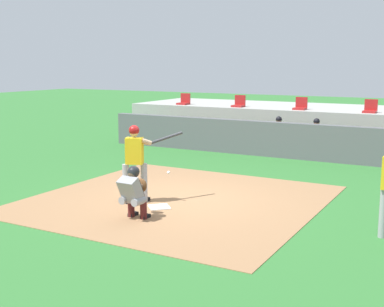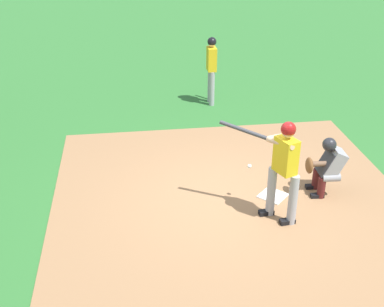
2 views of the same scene
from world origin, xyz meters
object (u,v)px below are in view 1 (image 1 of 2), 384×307
at_px(home_plate, 159,207).
at_px(stadium_seat_3, 370,109).
at_px(stadium_seat_0, 184,101).
at_px(stadium_seat_2, 300,106).
at_px(stadium_seat_1, 239,104).
at_px(catcher_crouched, 134,191).
at_px(batter_at_plate, 136,159).
at_px(dugout_player_0, 277,134).
at_px(dugout_player_1, 315,137).

bearing_deg(home_plate, stadium_seat_3, 75.67).
bearing_deg(stadium_seat_0, stadium_seat_2, 0.00).
height_order(home_plate, stadium_seat_3, stadium_seat_3).
bearing_deg(stadium_seat_1, home_plate, -75.67).
xyz_separation_m(stadium_seat_1, stadium_seat_2, (2.60, 0.00, 0.00)).
bearing_deg(stadium_seat_2, stadium_seat_0, 180.00).
relative_size(catcher_crouched, stadium_seat_0, 3.78).
height_order(home_plate, batter_at_plate, batter_at_plate).
distance_m(catcher_crouched, stadium_seat_0, 12.32).
relative_size(dugout_player_0, stadium_seat_0, 2.71).
bearing_deg(stadium_seat_0, batter_at_plate, -65.84).
distance_m(home_plate, dugout_player_0, 8.17).
bearing_deg(catcher_crouched, stadium_seat_3, 76.86).
height_order(catcher_crouched, dugout_player_1, dugout_player_1).
distance_m(dugout_player_0, stadium_seat_2, 2.22).
bearing_deg(stadium_seat_3, stadium_seat_0, 180.00).
bearing_deg(stadium_seat_1, stadium_seat_2, 0.00).
bearing_deg(batter_at_plate, stadium_seat_2, 86.13).
relative_size(home_plate, catcher_crouched, 0.24).
distance_m(dugout_player_1, stadium_seat_3, 2.63).
relative_size(batter_at_plate, stadium_seat_1, 3.76).
distance_m(batter_at_plate, dugout_player_1, 8.26).
height_order(home_plate, dugout_player_0, dugout_player_0).
bearing_deg(stadium_seat_1, stadium_seat_3, 0.00).
bearing_deg(dugout_player_1, dugout_player_0, 180.00).
xyz_separation_m(dugout_player_0, dugout_player_1, (1.37, 0.00, 0.00)).
bearing_deg(stadium_seat_1, stadium_seat_0, 180.00).
relative_size(batter_at_plate, dugout_player_1, 1.39).
height_order(dugout_player_1, stadium_seat_3, stadium_seat_3).
bearing_deg(dugout_player_0, stadium_seat_0, 157.89).
relative_size(catcher_crouched, stadium_seat_2, 3.78).
height_order(stadium_seat_0, stadium_seat_1, same).
bearing_deg(stadium_seat_0, dugout_player_0, -22.11).
xyz_separation_m(home_plate, dugout_player_0, (-0.19, 8.14, 0.65)).
xyz_separation_m(stadium_seat_0, stadium_seat_3, (7.80, 0.00, 0.00)).
distance_m(dugout_player_1, stadium_seat_0, 6.75).
height_order(batter_at_plate, dugout_player_1, batter_at_plate).
bearing_deg(dugout_player_0, home_plate, -88.66).
bearing_deg(batter_at_plate, catcher_crouched, -57.10).
relative_size(stadium_seat_1, stadium_seat_2, 1.00).
distance_m(catcher_crouched, dugout_player_1, 9.17).
height_order(stadium_seat_0, stadium_seat_2, same).
height_order(dugout_player_0, dugout_player_1, same).
distance_m(stadium_seat_0, stadium_seat_3, 7.80).
distance_m(stadium_seat_1, stadium_seat_2, 2.60).
relative_size(dugout_player_1, stadium_seat_2, 2.71).
distance_m(dugout_player_1, stadium_seat_1, 4.38).
height_order(batter_at_plate, dugout_player_0, batter_at_plate).
bearing_deg(batter_at_plate, stadium_seat_0, 114.16).
distance_m(home_plate, batter_at_plate, 1.22).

